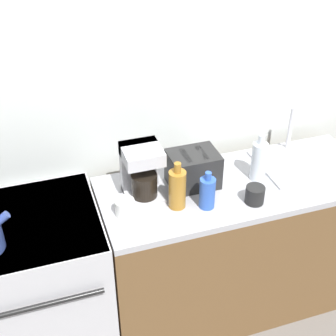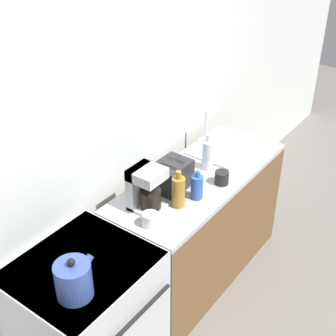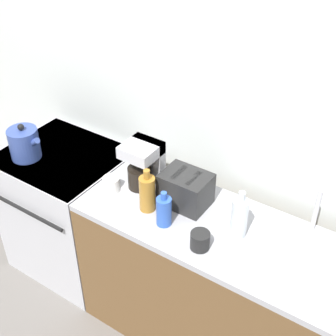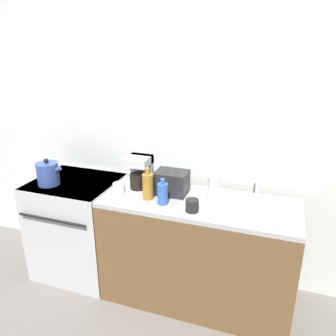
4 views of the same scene
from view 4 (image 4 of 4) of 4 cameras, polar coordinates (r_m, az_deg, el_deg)
The scene contains 13 objects.
ground_plane at distance 3.04m, azimuth -7.72°, elevation -22.63°, with size 12.00×12.00×0.00m, color slate.
wall_back at distance 2.99m, azimuth -2.70°, elevation 5.48°, with size 8.00×0.05×2.60m.
stove at distance 3.26m, azimuth -15.22°, elevation -9.61°, with size 0.76×0.71×0.93m.
counter_block at distance 2.82m, azimuth 5.06°, elevation -14.31°, with size 1.54×0.61×0.93m.
kettle at distance 3.03m, azimuth -20.16°, elevation -0.92°, with size 0.23×0.19×0.24m.
toaster at distance 2.67m, azimuth 0.64°, elevation -2.52°, with size 0.26×0.20×0.19m.
coffee_maker at distance 2.75m, azimuth -4.93°, elevation -0.69°, with size 0.19×0.20×0.29m.
sink_tray at distance 2.59m, azimuth 14.82°, elevation -5.99°, with size 0.50×0.40×0.28m.
bottle_blue at distance 2.50m, azimuth -0.93°, elevation -4.44°, with size 0.08×0.08×0.21m.
bottle_amber at distance 2.58m, azimuth -3.51°, elevation -3.13°, with size 0.09×0.09×0.26m.
bottle_clear at distance 2.53m, azimuth 7.86°, elevation -3.66°, with size 0.08×0.08×0.27m.
cup_black at distance 2.41m, azimuth 4.23°, elevation -6.52°, with size 0.10×0.10×0.09m.
cup_white at distance 2.73m, azimuth -8.54°, elevation -3.48°, with size 0.10×0.10×0.09m.
Camera 4 is at (1.08, -1.96, 2.06)m, focal length 35.00 mm.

